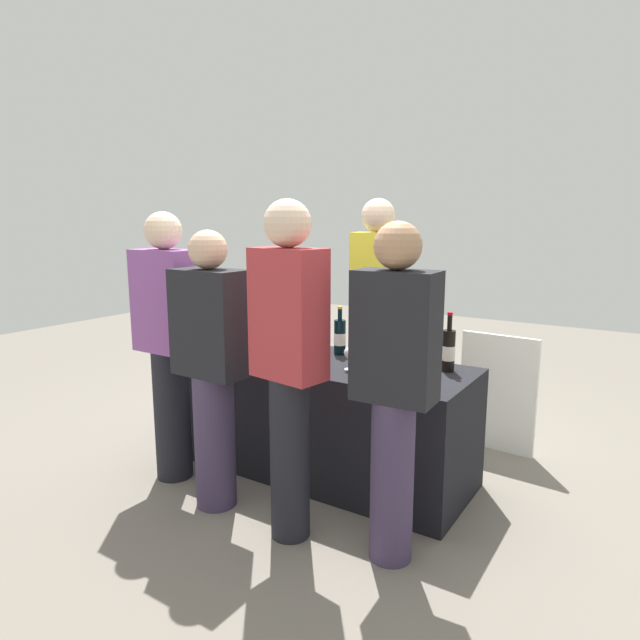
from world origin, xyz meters
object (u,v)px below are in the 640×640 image
guest_1 (212,363)px  wine_glass_1 (350,354)px  wine_bottle_2 (340,337)px  wine_glass_0 (315,349)px  ice_bucket (241,329)px  menu_board (497,393)px  wine_bottle_0 (260,331)px  wine_bottle_1 (295,335)px  guest_3 (394,383)px  wine_bottle_5 (449,350)px  guest_0 (168,338)px  wine_bottle_4 (396,348)px  wine_glass_2 (362,361)px  wine_glass_3 (395,360)px  guest_2 (289,358)px  server_pouring (377,308)px  wine_bottle_3 (369,344)px

guest_1 → wine_glass_1: bearing=48.7°
wine_bottle_2 → wine_glass_0: 0.33m
ice_bucket → menu_board: ice_bucket is taller
wine_bottle_0 → wine_bottle_2: wine_bottle_2 is taller
wine_bottle_1 → wine_bottle_2: size_ratio=0.95×
wine_bottle_0 → guest_3: 1.48m
wine_bottle_5 → guest_1: bearing=-140.1°
guest_1 → menu_board: guest_1 is taller
guest_0 → menu_board: bearing=44.1°
wine_bottle_4 → wine_glass_1: wine_bottle_4 is taller
wine_glass_2 → menu_board: 1.27m
wine_glass_2 → guest_0: bearing=-160.7°
wine_bottle_0 → wine_glass_3: wine_bottle_0 is taller
wine_bottle_1 → wine_glass_0: size_ratio=2.02×
guest_0 → guest_1: (0.46, -0.12, -0.06)m
guest_2 → wine_glass_3: bearing=75.7°
wine_bottle_1 → wine_glass_1: bearing=-20.7°
wine_glass_2 → guest_1: size_ratio=0.08×
wine_bottle_0 → guest_1: 0.80m
wine_glass_3 → wine_bottle_5: bearing=49.3°
guest_3 → wine_bottle_2: bearing=130.8°
wine_bottle_0 → guest_2: (0.80, -0.78, 0.09)m
wine_bottle_4 → wine_bottle_2: bearing=170.1°
wine_glass_1 → server_pouring: size_ratio=0.08×
wine_bottle_3 → guest_1: 0.95m
wine_bottle_2 → wine_bottle_4: wine_bottle_2 is taller
wine_glass_0 → wine_bottle_5: bearing=24.3°
wine_bottle_4 → guest_0: size_ratio=0.18×
wine_bottle_0 → wine_bottle_5: 1.29m
wine_bottle_5 → wine_glass_1: (-0.49, -0.28, -0.03)m
guest_1 → menu_board: bearing=56.7°
wine_bottle_0 → wine_bottle_2: 0.57m
wine_bottle_2 → guest_3: 1.09m
wine_bottle_1 → wine_bottle_2: (0.29, 0.09, 0.01)m
guest_0 → menu_board: size_ratio=2.00×
wine_glass_1 → wine_glass_3: size_ratio=1.04×
wine_glass_1 → wine_glass_3: 0.28m
wine_glass_0 → wine_glass_1: wine_glass_0 is taller
wine_glass_3 → server_pouring: bearing=123.7°
wine_bottle_0 → wine_bottle_1: 0.27m
guest_2 → guest_3: (0.51, 0.10, -0.07)m
wine_bottle_0 → menu_board: size_ratio=0.38×
wine_bottle_2 → wine_bottle_4: 0.44m
wine_glass_0 → guest_0: guest_0 is taller
wine_glass_0 → wine_bottle_3: bearing=45.9°
wine_glass_2 → wine_glass_3: (0.16, 0.10, 0.00)m
guest_1 → wine_bottle_1: bearing=91.2°
wine_glass_0 → menu_board: bearing=53.6°
wine_bottle_0 → wine_bottle_3: bearing=1.7°
guest_0 → menu_board: 2.23m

